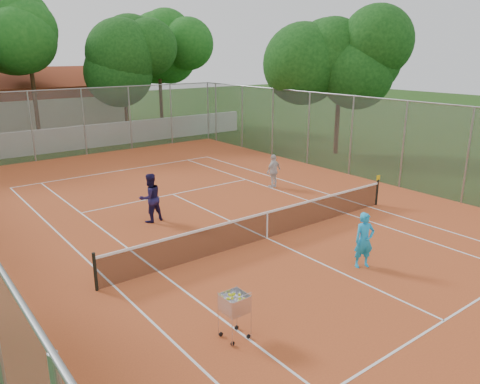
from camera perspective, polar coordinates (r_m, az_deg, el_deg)
ground at (r=15.96m, az=3.30°, el=-5.71°), size 120.00×120.00×0.00m
court_pad at (r=15.96m, az=3.30°, el=-5.68°), size 18.00×34.00×0.02m
court_lines at (r=15.95m, az=3.30°, el=-5.63°), size 10.98×23.78×0.01m
tennis_net at (r=15.77m, az=3.33°, el=-4.00°), size 11.88×0.10×0.98m
perimeter_fence at (r=15.31m, az=3.42°, el=1.23°), size 18.00×34.00×4.00m
boundary_wall at (r=32.09m, az=-19.50°, el=6.21°), size 26.00×0.30×1.50m
clubhouse at (r=41.04m, az=-26.92°, el=9.53°), size 16.40×9.00×4.40m
tropical_trees at (r=34.53m, az=-21.84°, el=13.79°), size 29.00×19.00×10.00m
player_near at (r=14.08m, az=14.90°, el=-5.70°), size 0.71×0.60×1.66m
player_far_left at (r=17.49m, az=-10.89°, el=-0.70°), size 0.95×0.78×1.83m
player_far_right at (r=21.65m, az=4.12°, el=2.57°), size 0.97×0.53×1.56m
ball_hopper at (r=10.51m, az=-0.67°, el=-14.72°), size 0.60×0.60×1.16m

